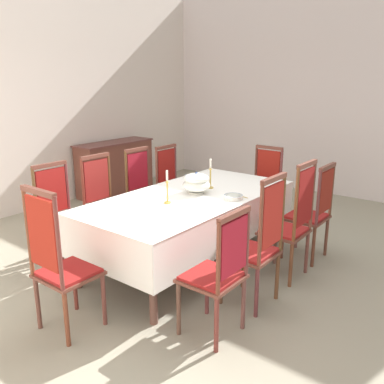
{
  "coord_description": "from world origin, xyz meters",
  "views": [
    {
      "loc": [
        -3.31,
        -2.55,
        1.98
      ],
      "look_at": [
        -0.08,
        -0.03,
        0.83
      ],
      "focal_mm": 38.61,
      "sensor_mm": 36.0,
      "label": 1
    }
  ],
  "objects_px": {
    "dining_table": "(190,202)",
    "chair_south_d": "(312,211)",
    "chair_south_b": "(258,242)",
    "chair_head_west": "(59,262)",
    "soup_tureen": "(196,183)",
    "spoon_primary": "(238,195)",
    "spoon_secondary": "(195,176)",
    "chair_south_c": "(291,221)",
    "chair_north_c": "(145,191)",
    "chair_north_b": "(105,203)",
    "candlestick_west": "(167,190)",
    "bowl_near_right": "(191,176)",
    "candlestick_east": "(210,177)",
    "sideboard": "(115,168)",
    "bowl_near_left": "(233,197)",
    "chair_north_d": "(173,183)",
    "chair_north_a": "(61,216)",
    "chair_south_a": "(219,271)",
    "chair_head_east": "(263,184)"
  },
  "relations": [
    {
      "from": "chair_head_east",
      "to": "spoon_primary",
      "type": "xyz_separation_m",
      "value": [
        -1.33,
        -0.41,
        0.22
      ]
    },
    {
      "from": "chair_north_a",
      "to": "bowl_near_right",
      "type": "xyz_separation_m",
      "value": [
        1.55,
        -0.53,
        0.21
      ]
    },
    {
      "from": "bowl_near_right",
      "to": "sideboard",
      "type": "height_order",
      "value": "sideboard"
    },
    {
      "from": "chair_south_c",
      "to": "sideboard",
      "type": "height_order",
      "value": "chair_south_c"
    },
    {
      "from": "candlestick_west",
      "to": "bowl_near_right",
      "type": "xyz_separation_m",
      "value": [
        0.99,
        0.48,
        -0.11
      ]
    },
    {
      "from": "dining_table",
      "to": "chair_south_d",
      "type": "height_order",
      "value": "chair_south_d"
    },
    {
      "from": "candlestick_east",
      "to": "chair_north_b",
      "type": "bearing_deg",
      "value": 124.67
    },
    {
      "from": "chair_south_d",
      "to": "sideboard",
      "type": "height_order",
      "value": "chair_south_d"
    },
    {
      "from": "chair_north_b",
      "to": "chair_north_c",
      "type": "bearing_deg",
      "value": 179.94
    },
    {
      "from": "chair_south_b",
      "to": "chair_head_west",
      "type": "relative_size",
      "value": 0.99
    },
    {
      "from": "spoon_secondary",
      "to": "chair_head_east",
      "type": "bearing_deg",
      "value": -40.0
    },
    {
      "from": "chair_north_b",
      "to": "soup_tureen",
      "type": "height_order",
      "value": "chair_north_b"
    },
    {
      "from": "chair_south_a",
      "to": "dining_table",
      "type": "bearing_deg",
      "value": 47.29
    },
    {
      "from": "chair_south_b",
      "to": "chair_south_d",
      "type": "height_order",
      "value": "chair_south_b"
    },
    {
      "from": "chair_north_d",
      "to": "spoon_primary",
      "type": "bearing_deg",
      "value": 67.04
    },
    {
      "from": "chair_north_d",
      "to": "chair_north_a",
      "type": "bearing_deg",
      "value": -0.1
    },
    {
      "from": "chair_south_b",
      "to": "spoon_primary",
      "type": "height_order",
      "value": "chair_south_b"
    },
    {
      "from": "candlestick_west",
      "to": "chair_head_east",
      "type": "bearing_deg",
      "value": -0.0
    },
    {
      "from": "spoon_secondary",
      "to": "bowl_near_left",
      "type": "bearing_deg",
      "value": -131.8
    },
    {
      "from": "spoon_primary",
      "to": "spoon_secondary",
      "type": "height_order",
      "value": "same"
    },
    {
      "from": "chair_north_c",
      "to": "chair_north_d",
      "type": "xyz_separation_m",
      "value": [
        0.56,
        -0.0,
        -0.01
      ]
    },
    {
      "from": "sideboard",
      "to": "bowl_near_right",
      "type": "bearing_deg",
      "value": 70.92
    },
    {
      "from": "candlestick_west",
      "to": "candlestick_east",
      "type": "xyz_separation_m",
      "value": [
        0.73,
        0.0,
        -0.0
      ]
    },
    {
      "from": "chair_north_a",
      "to": "chair_south_c",
      "type": "xyz_separation_m",
      "value": [
        1.26,
        -2.01,
        0.03
      ]
    },
    {
      "from": "chair_north_d",
      "to": "soup_tureen",
      "type": "relative_size",
      "value": 3.56
    },
    {
      "from": "chair_north_b",
      "to": "sideboard",
      "type": "distance_m",
      "value": 2.5
    },
    {
      "from": "chair_north_a",
      "to": "chair_head_east",
      "type": "bearing_deg",
      "value": 158.5
    },
    {
      "from": "soup_tureen",
      "to": "candlestick_west",
      "type": "xyz_separation_m",
      "value": [
        -0.47,
        -0.0,
        0.02
      ]
    },
    {
      "from": "bowl_near_left",
      "to": "bowl_near_right",
      "type": "relative_size",
      "value": 1.21
    },
    {
      "from": "chair_north_b",
      "to": "chair_south_b",
      "type": "bearing_deg",
      "value": 90.0
    },
    {
      "from": "chair_north_a",
      "to": "chair_head_east",
      "type": "relative_size",
      "value": 1.05
    },
    {
      "from": "spoon_secondary",
      "to": "sideboard",
      "type": "relative_size",
      "value": 0.12
    },
    {
      "from": "chair_north_b",
      "to": "spoon_primary",
      "type": "relative_size",
      "value": 6.36
    },
    {
      "from": "candlestick_east",
      "to": "sideboard",
      "type": "distance_m",
      "value": 3.01
    },
    {
      "from": "candlestick_east",
      "to": "chair_south_c",
      "type": "bearing_deg",
      "value": -91.51
    },
    {
      "from": "soup_tureen",
      "to": "bowl_near_right",
      "type": "distance_m",
      "value": 0.71
    },
    {
      "from": "candlestick_east",
      "to": "spoon_secondary",
      "type": "height_order",
      "value": "candlestick_east"
    },
    {
      "from": "chair_head_west",
      "to": "bowl_near_right",
      "type": "height_order",
      "value": "chair_head_west"
    },
    {
      "from": "dining_table",
      "to": "sideboard",
      "type": "relative_size",
      "value": 1.7
    },
    {
      "from": "chair_south_c",
      "to": "chair_north_c",
      "type": "bearing_deg",
      "value": 90.0
    },
    {
      "from": "chair_head_east",
      "to": "chair_south_d",
      "type": "bearing_deg",
      "value": 143.85
    },
    {
      "from": "chair_north_a",
      "to": "sideboard",
      "type": "xyz_separation_m",
      "value": [
        2.35,
        1.78,
        -0.12
      ]
    },
    {
      "from": "chair_south_d",
      "to": "dining_table",
      "type": "bearing_deg",
      "value": 131.76
    },
    {
      "from": "chair_head_west",
      "to": "soup_tureen",
      "type": "relative_size",
      "value": 4.01
    },
    {
      "from": "candlestick_east",
      "to": "sideboard",
      "type": "xyz_separation_m",
      "value": [
        1.06,
        2.78,
        -0.45
      ]
    },
    {
      "from": "dining_table",
      "to": "chair_head_west",
      "type": "distance_m",
      "value": 1.64
    },
    {
      "from": "chair_south_c",
      "to": "candlestick_east",
      "type": "distance_m",
      "value": 1.05
    },
    {
      "from": "bowl_near_left",
      "to": "bowl_near_right",
      "type": "distance_m",
      "value": 1.02
    },
    {
      "from": "chair_south_b",
      "to": "chair_south_c",
      "type": "xyz_separation_m",
      "value": [
        0.67,
        -0.0,
        0.0
      ]
    },
    {
      "from": "spoon_primary",
      "to": "spoon_secondary",
      "type": "xyz_separation_m",
      "value": [
        0.43,
        0.91,
        0.0
      ]
    }
  ]
}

